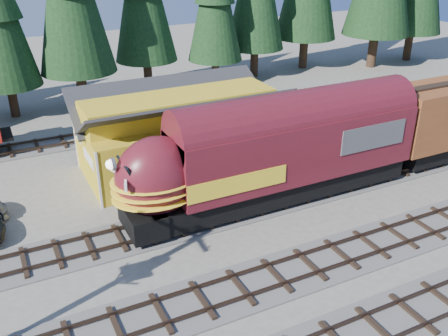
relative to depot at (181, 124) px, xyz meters
name	(u,v)px	position (x,y,z in m)	size (l,w,h in m)	color
ground	(265,251)	(0.00, -10.50, -2.96)	(120.00, 120.00, 0.00)	#6B665B
track_siding	(370,175)	(10.00, -6.50, -2.90)	(68.00, 3.20, 0.33)	#4C4947
track_main_south	(447,221)	(10.00, -12.50, -2.90)	(68.00, 3.20, 0.33)	#4C4947
track_spur	(7,152)	(-10.00, 7.50, -2.90)	(32.00, 3.20, 0.33)	#4C4947
depot	(181,124)	(0.00, 0.00, 0.00)	(12.80, 7.00, 5.30)	gold
locomotive	(266,159)	(2.33, -6.50, -0.20)	(17.61, 3.50, 4.79)	black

